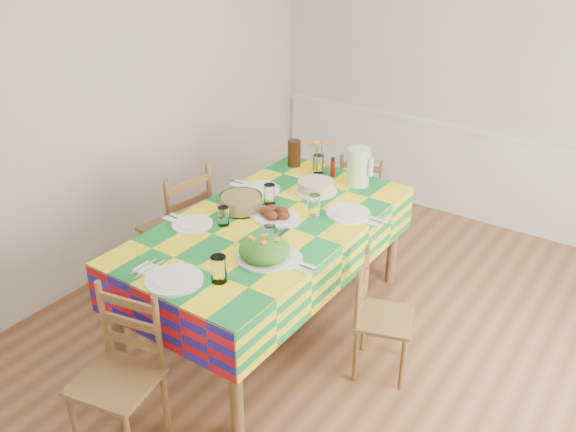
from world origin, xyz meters
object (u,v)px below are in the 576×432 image
object	(u,v)px
green_pitcher	(358,167)
chair_right	(379,317)
tea_pitcher	(294,153)
chair_left	(180,229)
chair_far	(363,201)
dining_table	(269,233)
meat_platter	(275,214)
chair_near	(120,376)

from	to	relation	value
green_pitcher	chair_right	size ratio (longest dim) A/B	0.35
tea_pitcher	chair_left	xyz separation A→B (m)	(-0.46, -0.93, -0.44)
green_pitcher	chair_far	world-z (taller)	green_pitcher
tea_pitcher	chair_right	bearing A→B (deg)	-35.65
chair_left	chair_right	bearing A→B (deg)	96.84
tea_pitcher	chair_left	bearing A→B (deg)	-116.23
tea_pitcher	chair_far	size ratio (longest dim) A/B	0.24
dining_table	chair_right	xyz separation A→B (m)	(0.89, -0.01, -0.34)
dining_table	green_pitcher	bearing A→B (deg)	77.00
tea_pitcher	dining_table	bearing A→B (deg)	-65.64
dining_table	tea_pitcher	distance (m)	1.04
tea_pitcher	chair_far	distance (m)	0.82
meat_platter	chair_left	world-z (taller)	chair_left
green_pitcher	chair_far	bearing A→B (deg)	111.28
dining_table	chair_right	bearing A→B (deg)	-0.82
chair_far	chair_right	xyz separation A→B (m)	(0.88, -1.40, -0.03)
meat_platter	chair_right	xyz separation A→B (m)	(0.88, -0.07, -0.47)
green_pitcher	chair_right	bearing A→B (deg)	-52.82
chair_near	chair_left	world-z (taller)	chair_left
tea_pitcher	chair_right	size ratio (longest dim) A/B	0.26
green_pitcher	tea_pitcher	xyz separation A→B (m)	(-0.62, 0.04, -0.04)
green_pitcher	chair_far	xyz separation A→B (m)	(-0.20, 0.50, -0.55)
dining_table	chair_far	world-z (taller)	chair_far
green_pitcher	chair_right	world-z (taller)	green_pitcher
meat_platter	chair_far	bearing A→B (deg)	90.07
dining_table	green_pitcher	world-z (taller)	green_pitcher
tea_pitcher	chair_near	bearing A→B (deg)	-79.96
dining_table	chair_left	xyz separation A→B (m)	(-0.88, -0.01, -0.24)
chair_far	chair_left	bearing A→B (deg)	45.47
dining_table	meat_platter	distance (m)	0.14
meat_platter	chair_near	bearing A→B (deg)	-90.78
chair_near	chair_right	world-z (taller)	chair_near
meat_platter	chair_near	world-z (taller)	chair_near
meat_platter	chair_near	distance (m)	1.50
chair_far	chair_right	size ratio (longest dim) A/B	1.08
green_pitcher	dining_table	bearing A→B (deg)	-103.00
meat_platter	green_pitcher	xyz separation A→B (m)	(0.19, 0.83, 0.12)
chair_left	chair_right	size ratio (longest dim) A/B	1.25
dining_table	chair_near	size ratio (longest dim) A/B	2.26
chair_right	green_pitcher	bearing A→B (deg)	18.23
chair_near	chair_right	bearing A→B (deg)	45.17
chair_far	chair_right	distance (m)	1.66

